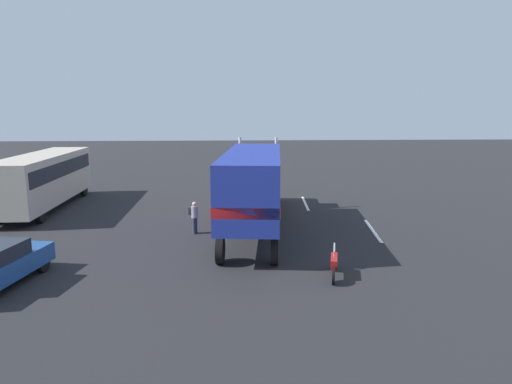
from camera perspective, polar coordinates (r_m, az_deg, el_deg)
The scene contains 7 objects.
ground_plane at distance 29.14m, azimuth -0.35°, elevation -1.88°, with size 120.00×120.00×0.00m, color #232326.
lane_stripe_near at distance 30.40m, azimuth 6.18°, elevation -1.41°, with size 4.40×0.16×0.01m, color silver.
lane_stripe_mid at distance 24.40m, azimuth 14.39°, elevation -4.67°, with size 4.40×0.16×0.01m, color silver.
semi_truck at distance 23.30m, azimuth -0.26°, elevation 1.30°, with size 14.35×3.98×4.50m.
person_bystander at distance 23.08m, azimuth -7.73°, elevation -3.02°, with size 0.40×0.48×1.63m.
parked_bus at distance 31.23m, azimuth -25.06°, elevation 1.81°, with size 11.03×2.74×3.40m.
motorcycle at distance 17.48m, azimuth 9.73°, elevation -8.93°, with size 2.08×0.58×1.12m.
Camera 1 is at (-28.43, 1.31, 6.26)m, focal length 31.97 mm.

